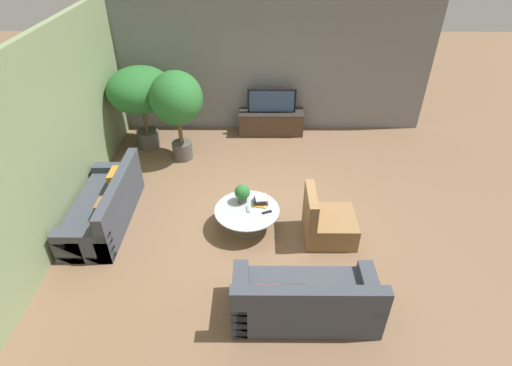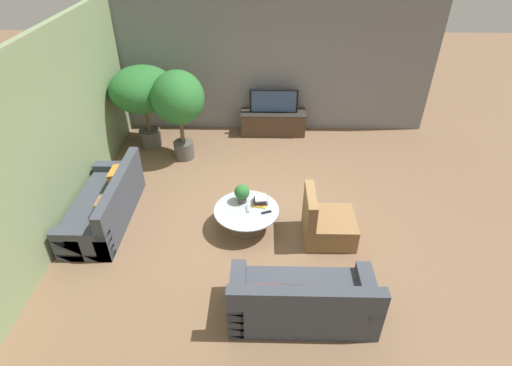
{
  "view_description": "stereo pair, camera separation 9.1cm",
  "coord_description": "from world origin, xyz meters",
  "px_view_note": "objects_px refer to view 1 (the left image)",
  "views": [
    {
      "loc": [
        -0.11,
        -5.44,
        4.44
      ],
      "look_at": [
        -0.14,
        0.09,
        0.55
      ],
      "focal_mm": 28.0,
      "sensor_mm": 36.0,
      "label": 1
    },
    {
      "loc": [
        -0.02,
        -5.43,
        4.44
      ],
      "look_at": [
        -0.14,
        0.09,
        0.55
      ],
      "focal_mm": 28.0,
      "sensor_mm": 36.0,
      "label": 2
    }
  ],
  "objects_px": {
    "potted_palm_corner": "(177,101)",
    "potted_plant_tabletop": "(242,193)",
    "coffee_table": "(247,215)",
    "potted_palm_tall": "(140,92)",
    "armchair_wicker": "(326,223)",
    "television": "(272,101)",
    "couch_by_wall": "(105,207)",
    "couch_near_entry": "(305,301)",
    "media_console": "(271,122)"
  },
  "relations": [
    {
      "from": "television",
      "to": "potted_palm_corner",
      "type": "distance_m",
      "value": 2.26
    },
    {
      "from": "television",
      "to": "media_console",
      "type": "bearing_deg",
      "value": 90.0
    },
    {
      "from": "couch_near_entry",
      "to": "potted_palm_tall",
      "type": "xyz_separation_m",
      "value": [
        -3.02,
        4.44,
        0.97
      ]
    },
    {
      "from": "coffee_table",
      "to": "potted_plant_tabletop",
      "type": "xyz_separation_m",
      "value": [
        -0.08,
        0.2,
        0.29
      ]
    },
    {
      "from": "couch_near_entry",
      "to": "armchair_wicker",
      "type": "height_order",
      "value": "armchair_wicker"
    },
    {
      "from": "couch_by_wall",
      "to": "potted_palm_tall",
      "type": "bearing_deg",
      "value": 177.11
    },
    {
      "from": "media_console",
      "to": "potted_palm_tall",
      "type": "xyz_separation_m",
      "value": [
        -2.72,
        -0.64,
        0.98
      ]
    },
    {
      "from": "potted_plant_tabletop",
      "to": "television",
      "type": "bearing_deg",
      "value": 79.98
    },
    {
      "from": "couch_near_entry",
      "to": "potted_palm_tall",
      "type": "height_order",
      "value": "potted_palm_tall"
    },
    {
      "from": "coffee_table",
      "to": "couch_by_wall",
      "type": "xyz_separation_m",
      "value": [
        -2.37,
        0.17,
        0.01
      ]
    },
    {
      "from": "potted_palm_corner",
      "to": "potted_plant_tabletop",
      "type": "bearing_deg",
      "value": -56.51
    },
    {
      "from": "coffee_table",
      "to": "couch_near_entry",
      "type": "relative_size",
      "value": 0.57
    },
    {
      "from": "couch_by_wall",
      "to": "couch_near_entry",
      "type": "distance_m",
      "value": 3.67
    },
    {
      "from": "television",
      "to": "potted_palm_corner",
      "type": "xyz_separation_m",
      "value": [
        -1.89,
        -1.14,
        0.49
      ]
    },
    {
      "from": "coffee_table",
      "to": "potted_palm_corner",
      "type": "bearing_deg",
      "value": 122.48
    },
    {
      "from": "armchair_wicker",
      "to": "potted_palm_tall",
      "type": "distance_m",
      "value": 4.66
    },
    {
      "from": "couch_by_wall",
      "to": "couch_near_entry",
      "type": "relative_size",
      "value": 1.09
    },
    {
      "from": "armchair_wicker",
      "to": "potted_plant_tabletop",
      "type": "relative_size",
      "value": 2.65
    },
    {
      "from": "potted_palm_tall",
      "to": "potted_palm_corner",
      "type": "bearing_deg",
      "value": -31.24
    },
    {
      "from": "couch_by_wall",
      "to": "potted_palm_tall",
      "type": "relative_size",
      "value": 1.14
    },
    {
      "from": "potted_palm_corner",
      "to": "couch_by_wall",
      "type": "bearing_deg",
      "value": -115.12
    },
    {
      "from": "potted_palm_corner",
      "to": "potted_palm_tall",
      "type": "bearing_deg",
      "value": 148.76
    },
    {
      "from": "coffee_table",
      "to": "couch_by_wall",
      "type": "distance_m",
      "value": 2.37
    },
    {
      "from": "television",
      "to": "armchair_wicker",
      "type": "xyz_separation_m",
      "value": [
        0.79,
        -3.56,
        -0.53
      ]
    },
    {
      "from": "coffee_table",
      "to": "armchair_wicker",
      "type": "bearing_deg",
      "value": -8.78
    },
    {
      "from": "couch_by_wall",
      "to": "potted_palm_tall",
      "type": "height_order",
      "value": "potted_palm_tall"
    },
    {
      "from": "media_console",
      "to": "coffee_table",
      "type": "relative_size",
      "value": 1.41
    },
    {
      "from": "television",
      "to": "coffee_table",
      "type": "relative_size",
      "value": 1.03
    },
    {
      "from": "potted_palm_tall",
      "to": "couch_near_entry",
      "type": "bearing_deg",
      "value": -55.77
    },
    {
      "from": "couch_near_entry",
      "to": "potted_plant_tabletop",
      "type": "xyz_separation_m",
      "value": [
        -0.86,
        1.93,
        0.28
      ]
    },
    {
      "from": "coffee_table",
      "to": "potted_palm_tall",
      "type": "height_order",
      "value": "potted_palm_tall"
    },
    {
      "from": "potted_palm_corner",
      "to": "potted_plant_tabletop",
      "type": "xyz_separation_m",
      "value": [
        1.33,
        -2.01,
        -0.72
      ]
    },
    {
      "from": "couch_near_entry",
      "to": "potted_palm_corner",
      "type": "distance_m",
      "value": 4.61
    },
    {
      "from": "potted_palm_tall",
      "to": "potted_palm_corner",
      "type": "relative_size",
      "value": 0.95
    },
    {
      "from": "couch_near_entry",
      "to": "potted_palm_tall",
      "type": "bearing_deg",
      "value": -55.77
    },
    {
      "from": "couch_by_wall",
      "to": "armchair_wicker",
      "type": "bearing_deg",
      "value": 84.2
    },
    {
      "from": "television",
      "to": "couch_by_wall",
      "type": "xyz_separation_m",
      "value": [
        -2.84,
        -3.19,
        -0.52
      ]
    },
    {
      "from": "coffee_table",
      "to": "couch_by_wall",
      "type": "height_order",
      "value": "couch_by_wall"
    },
    {
      "from": "couch_by_wall",
      "to": "couch_near_entry",
      "type": "bearing_deg",
      "value": 58.96
    },
    {
      "from": "television",
      "to": "potted_plant_tabletop",
      "type": "relative_size",
      "value": 3.34
    },
    {
      "from": "couch_by_wall",
      "to": "couch_near_entry",
      "type": "xyz_separation_m",
      "value": [
        3.15,
        -1.89,
        0.0
      ]
    },
    {
      "from": "armchair_wicker",
      "to": "potted_palm_corner",
      "type": "xyz_separation_m",
      "value": [
        -2.68,
        2.41,
        1.02
      ]
    },
    {
      "from": "television",
      "to": "couch_by_wall",
      "type": "height_order",
      "value": "television"
    },
    {
      "from": "television",
      "to": "couch_near_entry",
      "type": "distance_m",
      "value": 5.12
    },
    {
      "from": "armchair_wicker",
      "to": "potted_plant_tabletop",
      "type": "distance_m",
      "value": 1.44
    },
    {
      "from": "potted_palm_tall",
      "to": "media_console",
      "type": "bearing_deg",
      "value": 13.33
    },
    {
      "from": "potted_palm_tall",
      "to": "potted_palm_corner",
      "type": "xyz_separation_m",
      "value": [
        0.83,
        -0.5,
        0.03
      ]
    },
    {
      "from": "couch_by_wall",
      "to": "potted_plant_tabletop",
      "type": "distance_m",
      "value": 2.31
    },
    {
      "from": "armchair_wicker",
      "to": "potted_plant_tabletop",
      "type": "xyz_separation_m",
      "value": [
        -1.35,
        0.4,
        0.29
      ]
    },
    {
      "from": "media_console",
      "to": "potted_plant_tabletop",
      "type": "height_order",
      "value": "potted_plant_tabletop"
    }
  ]
}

